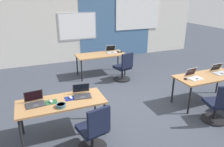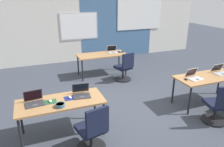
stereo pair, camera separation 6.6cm
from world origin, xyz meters
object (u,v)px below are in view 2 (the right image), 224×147
(mouse_near_left_end, at_px, (50,101))
(mouse_near_right_inner, at_px, (186,79))
(laptop_near_left_end, at_px, (34,101))
(mouse_near_left_inner, at_px, (70,97))
(laptop_near_right_inner, at_px, (194,76))
(desk_far_center, at_px, (102,56))
(chair_far_right, at_px, (124,69))
(laptop_near_left_inner, at_px, (81,93))
(desk_near_right, at_px, (208,79))
(mouse_far_right, at_px, (120,51))
(laptop_far_right, at_px, (112,51))
(chair_near_left_inner, at_px, (93,133))
(chair_near_right_inner, at_px, (218,107))
(desk_near_left, at_px, (61,104))
(laptop_near_right_end, at_px, (220,71))
(snack_bowl, at_px, (60,105))

(mouse_near_left_end, xyz_separation_m, mouse_near_right_inner, (3.03, -0.03, -0.00))
(laptop_near_left_end, height_order, mouse_near_left_inner, laptop_near_left_end)
(laptop_near_right_inner, bearing_deg, desk_far_center, 110.24)
(chair_far_right, distance_m, laptop_near_left_inner, 2.73)
(desk_near_right, bearing_deg, mouse_far_right, 110.64)
(laptop_far_right, distance_m, mouse_near_right_inner, 2.98)
(chair_near_left_inner, relative_size, chair_near_right_inner, 1.00)
(laptop_near_left_end, bearing_deg, mouse_near_left_end, -15.07)
(chair_far_right, relative_size, mouse_near_left_inner, 8.60)
(laptop_near_right_inner, xyz_separation_m, mouse_near_right_inner, (-0.24, -0.01, -0.03))
(desk_near_left, relative_size, mouse_near_right_inner, 15.14)
(laptop_far_right, bearing_deg, chair_far_right, -77.97)
(mouse_near_left_inner, xyz_separation_m, laptop_near_right_inner, (2.90, -0.04, 0.03))
(laptop_near_right_end, xyz_separation_m, laptop_near_right_inner, (-0.83, -0.04, 0.00))
(desk_near_left, distance_m, desk_near_right, 3.50)
(chair_far_right, xyz_separation_m, laptop_near_right_inner, (0.84, -2.07, 0.39))
(desk_near_left, xyz_separation_m, chair_near_right_inner, (3.08, -0.79, -0.28))
(chair_near_left_inner, distance_m, chair_near_right_inner, 2.68)
(mouse_near_left_inner, bearing_deg, mouse_near_right_inner, -1.04)
(laptop_near_right_end, relative_size, laptop_near_left_inner, 0.92)
(desk_near_left, height_order, snack_bowl, snack_bowl)
(desk_far_center, relative_size, chair_near_left_inner, 1.74)
(chair_far_right, bearing_deg, mouse_near_right_inner, 94.04)
(desk_near_left, height_order, desk_far_center, same)
(laptop_near_right_end, relative_size, chair_near_left_inner, 0.36)
(mouse_near_left_inner, distance_m, chair_near_left_inner, 0.84)
(mouse_far_right, relative_size, chair_near_right_inner, 0.11)
(laptop_far_right, bearing_deg, laptop_near_right_end, -52.04)
(mouse_far_right, height_order, chair_far_right, chair_far_right)
(chair_far_right, height_order, laptop_near_left_inner, laptop_near_left_inner)
(mouse_far_right, bearing_deg, mouse_near_left_inner, -128.77)
(chair_far_right, relative_size, chair_near_left_inner, 1.00)
(mouse_near_left_inner, relative_size, mouse_near_right_inner, 1.01)
(desk_near_left, distance_m, chair_near_right_inner, 3.20)
(laptop_near_right_inner, bearing_deg, laptop_near_right_end, -2.27)
(chair_far_right, bearing_deg, desk_far_center, -67.85)
(mouse_far_right, xyz_separation_m, chair_near_right_inner, (0.65, -3.64, -0.36))
(mouse_far_right, relative_size, chair_far_right, 0.11)
(desk_far_center, relative_size, chair_near_right_inner, 1.74)
(desk_near_right, bearing_deg, chair_near_left_inner, -167.58)
(mouse_far_right, xyz_separation_m, mouse_near_left_end, (-2.61, -2.81, 0.00))
(laptop_near_left_inner, height_order, mouse_near_right_inner, laptop_near_left_inner)
(mouse_far_right, xyz_separation_m, chair_near_left_inner, (-2.02, -3.52, -0.36))
(mouse_far_right, relative_size, laptop_near_left_inner, 0.29)
(laptop_far_right, distance_m, laptop_near_left_inner, 3.30)
(desk_near_left, relative_size, desk_near_right, 1.00)
(desk_near_right, height_order, chair_near_right_inner, chair_near_right_inner)
(laptop_near_right_inner, bearing_deg, mouse_far_right, 97.71)
(laptop_near_right_end, height_order, laptop_near_left_inner, laptop_near_left_inner)
(mouse_far_right, bearing_deg, laptop_near_left_inner, -126.19)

